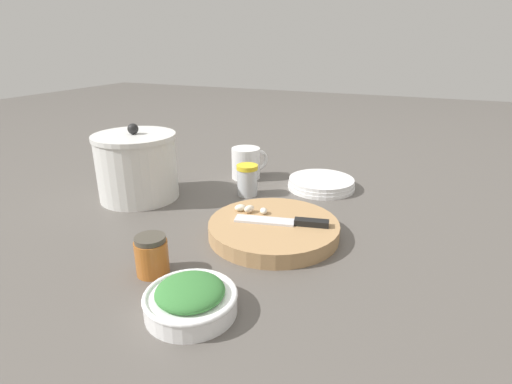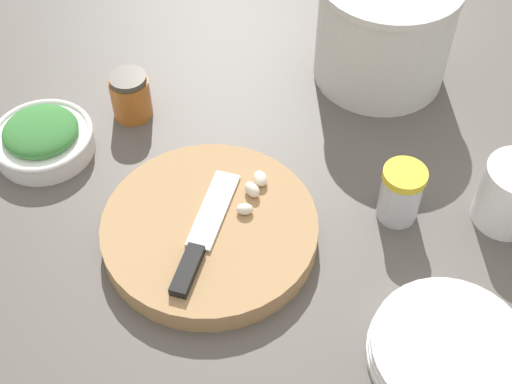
{
  "view_description": "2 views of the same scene",
  "coord_description": "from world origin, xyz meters",
  "views": [
    {
      "loc": [
        -0.76,
        -0.36,
        0.41
      ],
      "look_at": [
        0.01,
        -0.02,
        0.08
      ],
      "focal_mm": 28.0,
      "sensor_mm": 36.0,
      "label": 1
    },
    {
      "loc": [
        0.3,
        -0.55,
        0.77
      ],
      "look_at": [
        0.01,
        -0.02,
        0.06
      ],
      "focal_mm": 50.0,
      "sensor_mm": 36.0,
      "label": 2
    }
  ],
  "objects": [
    {
      "name": "spice_jar",
      "position": [
        0.18,
        0.08,
        0.04
      ],
      "size": [
        0.06,
        0.06,
        0.09
      ],
      "color": "silver",
      "rests_on": "ground_plane"
    },
    {
      "name": "ground_plane",
      "position": [
        0.0,
        0.0,
        0.0
      ],
      "size": [
        5.0,
        5.0,
        0.0
      ],
      "primitive_type": "plane",
      "color": "#56514C"
    },
    {
      "name": "cutting_board",
      "position": [
        -0.03,
        -0.08,
        0.02
      ],
      "size": [
        0.29,
        0.29,
        0.03
      ],
      "color": "tan",
      "rests_on": "ground_plane"
    },
    {
      "name": "garlic_cloves",
      "position": [
        0.0,
        -0.01,
        0.04
      ],
      "size": [
        0.04,
        0.08,
        0.02
      ],
      "color": "#F1DEC4",
      "rests_on": "cutting_board"
    },
    {
      "name": "chef_knife",
      "position": [
        -0.02,
        -0.11,
        0.04
      ],
      "size": [
        0.07,
        0.21,
        0.01
      ],
      "rotation": [
        0.0,
        0.0,
        0.21
      ],
      "color": "black",
      "rests_on": "cutting_board"
    },
    {
      "name": "honey_jar",
      "position": [
        -0.25,
        0.07,
        0.04
      ],
      "size": [
        0.06,
        0.06,
        0.08
      ],
      "color": "#B26023",
      "rests_on": "ground_plane"
    },
    {
      "name": "plate_stack",
      "position": [
        0.31,
        -0.1,
        0.01
      ],
      "size": [
        0.19,
        0.19,
        0.03
      ],
      "color": "white",
      "rests_on": "ground_plane"
    },
    {
      "name": "stock_pot",
      "position": [
        0.04,
        0.34,
        0.09
      ],
      "size": [
        0.22,
        0.22,
        0.2
      ],
      "color": "silver",
      "rests_on": "ground_plane"
    },
    {
      "name": "herb_bowl",
      "position": [
        -0.32,
        -0.06,
        0.03
      ],
      "size": [
        0.15,
        0.15,
        0.06
      ],
      "color": "white",
      "rests_on": "ground_plane"
    }
  ]
}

